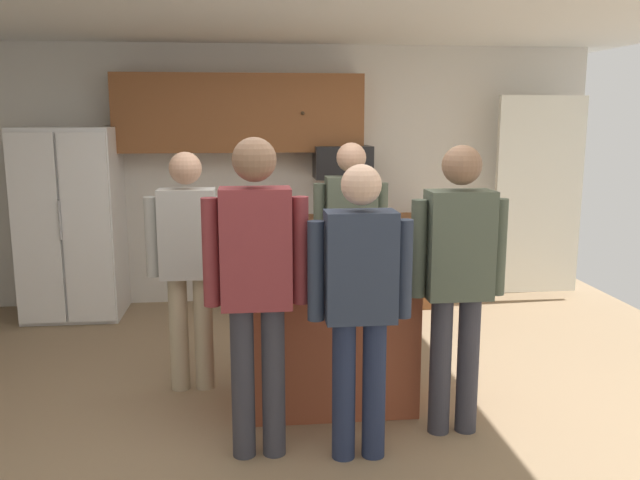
% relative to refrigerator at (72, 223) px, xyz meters
% --- Properties ---
extents(floor, '(7.04, 7.04, 0.00)m').
position_rel_refrigerator_xyz_m(floor, '(2.00, -2.38, -0.90)').
color(floor, '#937A5B').
rests_on(floor, ground).
extents(back_wall, '(6.40, 0.10, 2.60)m').
position_rel_refrigerator_xyz_m(back_wall, '(2.00, 0.42, 0.40)').
color(back_wall, silver).
rests_on(back_wall, ground).
extents(french_door_window_panel, '(0.90, 0.06, 2.00)m').
position_rel_refrigerator_xyz_m(french_door_window_panel, '(4.60, 0.02, 0.20)').
color(french_door_window_panel, white).
rests_on(french_door_window_panel, ground).
extents(cabinet_run_upper, '(2.40, 0.38, 0.75)m').
position_rel_refrigerator_xyz_m(cabinet_run_upper, '(1.60, 0.22, 1.03)').
color(cabinet_run_upper, brown).
extents(cabinet_run_lower, '(1.80, 0.63, 0.90)m').
position_rel_refrigerator_xyz_m(cabinet_run_lower, '(2.60, 0.10, -0.45)').
color(cabinet_run_lower, brown).
rests_on(cabinet_run_lower, ground).
extents(refrigerator, '(0.88, 0.76, 1.80)m').
position_rel_refrigerator_xyz_m(refrigerator, '(0.00, 0.00, 0.00)').
color(refrigerator, white).
rests_on(refrigerator, ground).
extents(microwave_over_range, '(0.56, 0.40, 0.32)m').
position_rel_refrigerator_xyz_m(microwave_over_range, '(2.60, 0.12, 0.55)').
color(microwave_over_range, black).
extents(kitchen_island, '(1.27, 0.83, 0.96)m').
position_rel_refrigerator_xyz_m(kitchen_island, '(2.16, -2.21, -0.41)').
color(kitchen_island, '#AD5638').
rests_on(kitchen_island, ground).
extents(person_guest_by_door, '(0.57, 0.22, 1.66)m').
position_rel_refrigerator_xyz_m(person_guest_by_door, '(1.26, -1.90, 0.06)').
color(person_guest_by_door, tan).
rests_on(person_guest_by_door, ground).
extents(person_host_foreground, '(0.57, 0.24, 1.79)m').
position_rel_refrigerator_xyz_m(person_host_foreground, '(1.71, -2.89, 0.14)').
color(person_host_foreground, '#383842').
rests_on(person_host_foreground, ground).
extents(person_guest_right, '(0.57, 0.23, 1.73)m').
position_rel_refrigerator_xyz_m(person_guest_right, '(2.88, -2.73, 0.11)').
color(person_guest_right, '#383842').
rests_on(person_guest_right, ground).
extents(person_guest_left, '(0.57, 0.22, 1.70)m').
position_rel_refrigerator_xyz_m(person_guest_left, '(2.44, -1.47, 0.09)').
color(person_guest_left, '#4C5166').
rests_on(person_guest_left, ground).
extents(person_elder_center, '(0.57, 0.22, 1.65)m').
position_rel_refrigerator_xyz_m(person_elder_center, '(2.26, -2.97, 0.05)').
color(person_elder_center, '#232D4C').
rests_on(person_elder_center, ground).
extents(tumbler_amber, '(0.07, 0.07, 0.12)m').
position_rel_refrigerator_xyz_m(tumbler_amber, '(2.63, -2.02, 0.12)').
color(tumbler_amber, black).
rests_on(tumbler_amber, kitchen_island).
extents(glass_stout_tall, '(0.06, 0.06, 0.12)m').
position_rel_refrigerator_xyz_m(glass_stout_tall, '(1.82, -2.24, 0.12)').
color(glass_stout_tall, black).
rests_on(glass_stout_tall, kitchen_island).
extents(mug_ceramic_white, '(0.13, 0.09, 0.09)m').
position_rel_refrigerator_xyz_m(mug_ceramic_white, '(2.55, -2.32, 0.10)').
color(mug_ceramic_white, white).
rests_on(mug_ceramic_white, kitchen_island).
extents(serving_tray, '(0.44, 0.30, 0.04)m').
position_rel_refrigerator_xyz_m(serving_tray, '(2.24, -2.25, 0.08)').
color(serving_tray, '#B7B7BC').
rests_on(serving_tray, kitchen_island).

